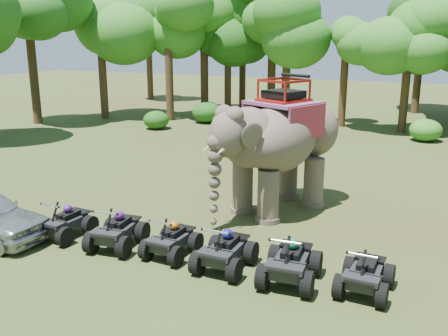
{
  "coord_description": "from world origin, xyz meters",
  "views": [
    {
      "loc": [
        6.23,
        -12.84,
        6.06
      ],
      "look_at": [
        0.0,
        1.2,
        1.9
      ],
      "focal_mm": 40.0,
      "sensor_mm": 36.0,
      "label": 1
    }
  ],
  "objects_px": {
    "atv_1": "(117,226)",
    "atv_4": "(291,257)",
    "elephant": "(280,145)",
    "atv_3": "(225,246)",
    "atv_2": "(171,235)",
    "atv_0": "(65,218)",
    "atv_5": "(366,269)"
  },
  "relations": [
    {
      "from": "atv_5",
      "to": "elephant",
      "type": "bearing_deg",
      "value": 130.06
    },
    {
      "from": "elephant",
      "to": "atv_1",
      "type": "distance_m",
      "value": 6.26
    },
    {
      "from": "elephant",
      "to": "atv_0",
      "type": "height_order",
      "value": "elephant"
    },
    {
      "from": "atv_1",
      "to": "atv_5",
      "type": "xyz_separation_m",
      "value": [
        7.02,
        0.23,
        -0.04
      ]
    },
    {
      "from": "atv_4",
      "to": "atv_3",
      "type": "bearing_deg",
      "value": 175.65
    },
    {
      "from": "atv_0",
      "to": "atv_3",
      "type": "xyz_separation_m",
      "value": [
        5.34,
        0.01,
        0.04
      ]
    },
    {
      "from": "atv_0",
      "to": "atv_1",
      "type": "relative_size",
      "value": 0.94
    },
    {
      "from": "atv_2",
      "to": "atv_0",
      "type": "bearing_deg",
      "value": -174.53
    },
    {
      "from": "atv_1",
      "to": "atv_2",
      "type": "relative_size",
      "value": 1.09
    },
    {
      "from": "atv_0",
      "to": "atv_5",
      "type": "height_order",
      "value": "atv_5"
    },
    {
      "from": "elephant",
      "to": "atv_3",
      "type": "xyz_separation_m",
      "value": [
        0.15,
        -5.04,
        -1.69
      ]
    },
    {
      "from": "atv_0",
      "to": "atv_5",
      "type": "xyz_separation_m",
      "value": [
        8.93,
        0.23,
        0.0
      ]
    },
    {
      "from": "elephant",
      "to": "atv_3",
      "type": "relative_size",
      "value": 3.16
    },
    {
      "from": "elephant",
      "to": "atv_3",
      "type": "height_order",
      "value": "elephant"
    },
    {
      "from": "atv_1",
      "to": "atv_5",
      "type": "bearing_deg",
      "value": -4.34
    },
    {
      "from": "atv_1",
      "to": "atv_3",
      "type": "bearing_deg",
      "value": -5.98
    },
    {
      "from": "atv_1",
      "to": "atv_4",
      "type": "bearing_deg",
      "value": -6.18
    },
    {
      "from": "elephant",
      "to": "atv_4",
      "type": "height_order",
      "value": "elephant"
    },
    {
      "from": "atv_0",
      "to": "atv_1",
      "type": "xyz_separation_m",
      "value": [
        1.91,
        0.0,
        0.04
      ]
    },
    {
      "from": "atv_1",
      "to": "atv_4",
      "type": "relative_size",
      "value": 0.95
    },
    {
      "from": "atv_2",
      "to": "atv_3",
      "type": "xyz_separation_m",
      "value": [
        1.7,
        -0.13,
        0.05
      ]
    },
    {
      "from": "atv_2",
      "to": "atv_3",
      "type": "relative_size",
      "value": 0.92
    },
    {
      "from": "elephant",
      "to": "atv_0",
      "type": "bearing_deg",
      "value": -110.89
    },
    {
      "from": "atv_1",
      "to": "atv_4",
      "type": "distance_m",
      "value": 5.22
    },
    {
      "from": "atv_0",
      "to": "atv_2",
      "type": "height_order",
      "value": "atv_0"
    },
    {
      "from": "atv_0",
      "to": "atv_4",
      "type": "bearing_deg",
      "value": 4.06
    },
    {
      "from": "atv_0",
      "to": "atv_4",
      "type": "relative_size",
      "value": 0.89
    },
    {
      "from": "elephant",
      "to": "atv_1",
      "type": "xyz_separation_m",
      "value": [
        -3.28,
        -5.06,
        -1.69
      ]
    },
    {
      "from": "atv_0",
      "to": "atv_2",
      "type": "relative_size",
      "value": 1.02
    },
    {
      "from": "atv_0",
      "to": "atv_5",
      "type": "distance_m",
      "value": 8.93
    },
    {
      "from": "elephant",
      "to": "atv_2",
      "type": "height_order",
      "value": "elephant"
    },
    {
      "from": "atv_3",
      "to": "atv_4",
      "type": "bearing_deg",
      "value": 0.29
    }
  ]
}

